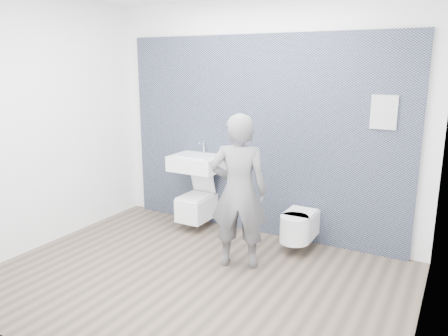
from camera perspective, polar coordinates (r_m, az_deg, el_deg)
The scene contains 8 objects.
ground at distance 4.44m, azimuth -3.89°, elevation -14.28°, with size 4.00×4.00×0.00m, color brown.
room_shell at distance 3.94m, azimuth -4.29°, elevation 8.71°, with size 4.00×4.00×4.00m.
tile_wall at distance 5.61m, azimuth 4.36°, elevation -8.14°, with size 3.60×0.06×2.40m, color black.
washbasin at distance 5.47m, azimuth -3.59°, elevation 0.72°, with size 0.62×0.47×0.47m.
toilet_square at distance 5.61m, azimuth -3.58°, elevation -4.93°, with size 0.35×0.50×0.67m.
toilet_rounded at distance 5.02m, azimuth 9.64°, elevation -7.50°, with size 0.33×0.56×0.31m.
info_placard at distance 5.19m, azimuth 18.74°, elevation -10.71°, with size 0.26×0.03×0.35m, color white.
visitor at distance 4.42m, azimuth 1.94°, elevation -3.13°, with size 0.58×0.38×1.60m, color slate.
Camera 1 is at (2.16, -3.28, 2.06)m, focal length 35.00 mm.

